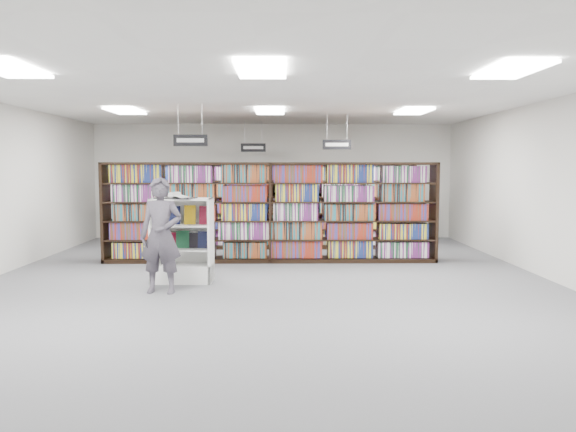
{
  "coord_description": "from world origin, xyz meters",
  "views": [
    {
      "loc": [
        0.24,
        -9.81,
        2.0
      ],
      "look_at": [
        0.36,
        0.5,
        1.1
      ],
      "focal_mm": 35.0,
      "sensor_mm": 36.0,
      "label": 1
    }
  ],
  "objects_px": {
    "endcap_display": "(183,254)",
    "shopper": "(161,235)",
    "bookshelf_row_near": "(270,212)",
    "open_book": "(175,197)"
  },
  "relations": [
    {
      "from": "endcap_display",
      "to": "open_book",
      "type": "height_order",
      "value": "open_book"
    },
    {
      "from": "endcap_display",
      "to": "shopper",
      "type": "distance_m",
      "value": 1.0
    },
    {
      "from": "open_book",
      "to": "bookshelf_row_near",
      "type": "bearing_deg",
      "value": 67.61
    },
    {
      "from": "bookshelf_row_near",
      "to": "open_book",
      "type": "distance_m",
      "value": 2.74
    },
    {
      "from": "endcap_display",
      "to": "shopper",
      "type": "height_order",
      "value": "shopper"
    },
    {
      "from": "open_book",
      "to": "endcap_display",
      "type": "bearing_deg",
      "value": 63.05
    },
    {
      "from": "bookshelf_row_near",
      "to": "open_book",
      "type": "relative_size",
      "value": 9.75
    },
    {
      "from": "open_book",
      "to": "shopper",
      "type": "distance_m",
      "value": 0.97
    },
    {
      "from": "bookshelf_row_near",
      "to": "shopper",
      "type": "xyz_separation_m",
      "value": [
        -1.67,
        -2.97,
        -0.13
      ]
    },
    {
      "from": "endcap_display",
      "to": "shopper",
      "type": "xyz_separation_m",
      "value": [
        -0.18,
        -0.88,
        0.43
      ]
    }
  ]
}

